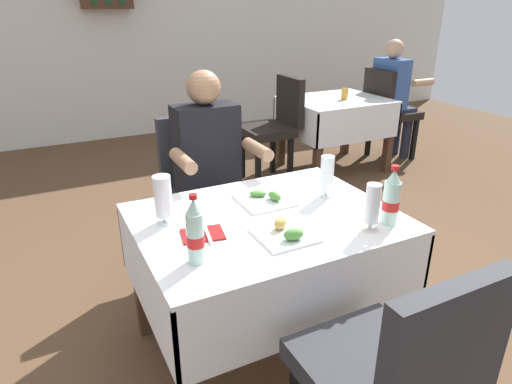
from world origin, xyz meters
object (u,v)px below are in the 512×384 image
(plate_far_diner, at_px, (265,199))
(background_dining_table, at_px, (335,117))
(beer_glass_middle, at_px, (327,175))
(main_dining_table, at_px, (266,249))
(beer_glass_left, at_px, (372,207))
(seated_diner_far, at_px, (211,168))
(chair_far_diner_seat, at_px, (202,188))
(chair_near_camera_side, at_px, (393,372))
(background_table_tumbler, at_px, (345,94))
(background_patron, at_px, (393,93))
(cola_bottle_secondary, at_px, (195,233))
(cola_bottle_primary, at_px, (391,199))
(plate_near_camera, at_px, (286,233))
(beer_glass_right, at_px, (163,198))
(background_chair_left, at_px, (275,123))
(napkin_cutlery_set, at_px, (203,234))
(background_chair_right, at_px, (388,109))

(plate_far_diner, height_order, background_dining_table, plate_far_diner)
(plate_far_diner, xyz_separation_m, beer_glass_middle, (0.29, -0.08, 0.10))
(main_dining_table, xyz_separation_m, beer_glass_left, (0.33, -0.30, 0.27))
(background_dining_table, bearing_deg, seated_diner_far, -144.69)
(main_dining_table, height_order, chair_far_diner_seat, chair_far_diner_seat)
(chair_far_diner_seat, relative_size, plate_far_diner, 3.99)
(chair_near_camera_side, height_order, seated_diner_far, seated_diner_far)
(main_dining_table, height_order, background_table_tumbler, background_table_tumbler)
(background_patron, bearing_deg, cola_bottle_secondary, -143.28)
(beer_glass_middle, height_order, cola_bottle_primary, cola_bottle_primary)
(plate_near_camera, height_order, beer_glass_right, beer_glass_right)
(plate_near_camera, xyz_separation_m, background_patron, (2.61, 2.22, -0.03))
(background_chair_left, bearing_deg, chair_near_camera_side, -112.28)
(cola_bottle_primary, height_order, background_dining_table, cola_bottle_primary)
(beer_glass_right, relative_size, background_chair_left, 0.22)
(chair_near_camera_side, height_order, beer_glass_right, chair_near_camera_side)
(main_dining_table, bearing_deg, chair_near_camera_side, -90.00)
(plate_near_camera, xyz_separation_m, beer_glass_middle, (0.38, 0.27, 0.09))
(cola_bottle_primary, bearing_deg, beer_glass_left, -172.42)
(main_dining_table, bearing_deg, cola_bottle_secondary, -151.74)
(plate_far_diner, bearing_deg, background_patron, 36.58)
(main_dining_table, relative_size, plate_far_diner, 4.66)
(plate_far_diner, distance_m, beer_glass_middle, 0.32)
(background_patron, distance_m, background_table_tumbler, 0.70)
(plate_far_diner, bearing_deg, main_dining_table, -116.64)
(cola_bottle_primary, relative_size, cola_bottle_secondary, 0.97)
(beer_glass_left, relative_size, cola_bottle_primary, 0.78)
(cola_bottle_secondary, distance_m, background_table_tumbler, 3.17)
(beer_glass_right, relative_size, background_table_tumbler, 1.95)
(plate_near_camera, bearing_deg, background_patron, 40.33)
(cola_bottle_secondary, bearing_deg, plate_near_camera, 2.58)
(plate_far_diner, distance_m, cola_bottle_primary, 0.58)
(beer_glass_middle, xyz_separation_m, cola_bottle_primary, (0.08, -0.36, 0.00))
(beer_glass_right, bearing_deg, plate_far_diner, 0.80)
(cola_bottle_primary, height_order, background_chair_left, cola_bottle_primary)
(beer_glass_middle, distance_m, background_chair_left, 2.13)
(plate_far_diner, height_order, cola_bottle_secondary, cola_bottle_secondary)
(main_dining_table, bearing_deg, beer_glass_left, -43.07)
(napkin_cutlery_set, bearing_deg, chair_near_camera_side, -68.54)
(seated_diner_far, xyz_separation_m, beer_glass_right, (-0.44, -0.58, 0.12))
(main_dining_table, distance_m, beer_glass_middle, 0.46)
(seated_diner_far, height_order, cola_bottle_primary, seated_diner_far)
(plate_far_diner, bearing_deg, background_dining_table, 46.39)
(chair_far_diner_seat, bearing_deg, cola_bottle_secondary, -111.07)
(background_table_tumbler, bearing_deg, beer_glass_left, -124.94)
(chair_near_camera_side, relative_size, background_chair_right, 1.00)
(plate_near_camera, bearing_deg, background_dining_table, 49.82)
(chair_far_diner_seat, xyz_separation_m, seated_diner_far, (0.02, -0.11, 0.16))
(background_patron, bearing_deg, chair_near_camera_side, -132.36)
(plate_far_diner, xyz_separation_m, beer_glass_left, (0.25, -0.45, 0.09))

